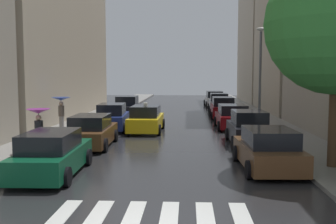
{
  "coord_description": "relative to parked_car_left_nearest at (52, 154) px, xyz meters",
  "views": [
    {
      "loc": [
        0.91,
        -8.29,
        3.53
      ],
      "look_at": [
        -0.52,
        19.98,
        0.87
      ],
      "focal_mm": 42.79,
      "sensor_mm": 36.0,
      "label": 1
    }
  ],
  "objects": [
    {
      "name": "parked_car_left_fourth",
      "position": [
        -0.1,
        18.13,
        0.1
      ],
      "size": [
        2.01,
        4.01,
        1.82
      ],
      "rotation": [
        0.0,
        0.0,
        1.58
      ],
      "color": "black",
      "rests_on": "ground"
    },
    {
      "name": "parked_car_right_sixth",
      "position": [
        7.65,
        30.98,
        0.05
      ],
      "size": [
        2.22,
        4.26,
        1.69
      ],
      "rotation": [
        0.0,
        0.0,
        1.61
      ],
      "color": "silver",
      "rests_on": "ground"
    },
    {
      "name": "parked_car_right_fifth",
      "position": [
        7.7,
        24.96,
        0.07
      ],
      "size": [
        2.09,
        4.18,
        1.73
      ],
      "rotation": [
        0.0,
        0.0,
        1.55
      ],
      "color": "#B2B7BF",
      "rests_on": "ground"
    },
    {
      "name": "taxi_midroad",
      "position": [
        2.16,
        10.82,
        0.03
      ],
      "size": [
        2.13,
        4.47,
        1.81
      ],
      "rotation": [
        0.0,
        0.0,
        1.55
      ],
      "color": "yellow",
      "rests_on": "ground"
    },
    {
      "name": "parked_car_left_third",
      "position": [
        -0.06,
        11.45,
        0.05
      ],
      "size": [
        2.14,
        4.26,
        1.69
      ],
      "rotation": [
        0.0,
        0.0,
        1.62
      ],
      "color": "navy",
      "rests_on": "ground"
    },
    {
      "name": "building_right_far",
      "position": [
        14.85,
        38.31,
        8.93
      ],
      "size": [
        6.0,
        13.81,
        19.34
      ],
      "primitive_type": "cube",
      "color": "#B2A38C",
      "rests_on": "ground"
    },
    {
      "name": "parked_car_left_second",
      "position": [
        0.03,
        5.61,
        -0.0
      ],
      "size": [
        2.13,
        4.47,
        1.56
      ],
      "rotation": [
        0.0,
        0.0,
        1.59
      ],
      "color": "brown",
      "rests_on": "ground"
    },
    {
      "name": "crosswalk_stripes",
      "position": [
        3.85,
        -3.88,
        -0.73
      ],
      "size": [
        4.95,
        2.2,
        0.01
      ],
      "color": "silver",
      "rests_on": "ground"
    },
    {
      "name": "ground_plane",
      "position": [
        3.85,
        18.73,
        -0.76
      ],
      "size": [
        28.0,
        72.0,
        0.04
      ],
      "primitive_type": "cube",
      "color": "#27272A"
    },
    {
      "name": "building_left_mid",
      "position": [
        -7.15,
        18.79,
        7.49
      ],
      "size": [
        6.0,
        21.85,
        16.46
      ],
      "primitive_type": "cube",
      "color": "#B2A38C",
      "rests_on": "ground"
    },
    {
      "name": "pedestrian_near_tree",
      "position": [
        -3.04,
        10.54,
        0.93
      ],
      "size": [
        1.16,
        1.16,
        1.99
      ],
      "rotation": [
        0.0,
        0.0,
        5.95
      ],
      "color": "gray",
      "rests_on": "sidewalk_left"
    },
    {
      "name": "sidewalk_right",
      "position": [
        10.35,
        18.73,
        -0.66
      ],
      "size": [
        3.0,
        72.0,
        0.15
      ],
      "primitive_type": "cube",
      "color": "gray",
      "rests_on": "ground"
    },
    {
      "name": "parked_car_right_fourth",
      "position": [
        7.55,
        18.81,
        0.06
      ],
      "size": [
        2.05,
        4.19,
        1.72
      ],
      "rotation": [
        0.0,
        0.0,
        1.57
      ],
      "color": "maroon",
      "rests_on": "ground"
    },
    {
      "name": "lamp_post_right",
      "position": [
        9.4,
        12.67,
        3.13
      ],
      "size": [
        0.6,
        0.28,
        6.39
      ],
      "color": "#595B60",
      "rests_on": "sidewalk_right"
    },
    {
      "name": "parked_car_right_nearest",
      "position": [
        7.73,
        1.23,
        -0.01
      ],
      "size": [
        2.26,
        4.38,
        1.55
      ],
      "rotation": [
        0.0,
        0.0,
        1.61
      ],
      "color": "brown",
      "rests_on": "ground"
    },
    {
      "name": "parked_car_right_second",
      "position": [
        7.79,
        6.57,
        0.06
      ],
      "size": [
        2.03,
        4.07,
        1.73
      ],
      "rotation": [
        0.0,
        0.0,
        1.59
      ],
      "color": "black",
      "rests_on": "ground"
    },
    {
      "name": "parked_car_right_third",
      "position": [
        7.63,
        12.51,
        0.01
      ],
      "size": [
        2.19,
        4.16,
        1.58
      ],
      "rotation": [
        0.0,
        0.0,
        1.59
      ],
      "color": "maroon",
      "rests_on": "ground"
    },
    {
      "name": "parked_car_left_nearest",
      "position": [
        0.0,
        0.0,
        0.0
      ],
      "size": [
        2.13,
        4.63,
        1.56
      ],
      "rotation": [
        0.0,
        0.0,
        1.6
      ],
      "color": "#0C4C2D",
      "rests_on": "ground"
    },
    {
      "name": "sidewalk_left",
      "position": [
        -2.65,
        18.73,
        -0.66
      ],
      "size": [
        3.0,
        72.0,
        0.15
      ],
      "primitive_type": "cube",
      "color": "gray",
      "rests_on": "ground"
    },
    {
      "name": "pedestrian_foreground",
      "position": [
        -1.7,
        3.28,
        0.8
      ],
      "size": [
        1.02,
        1.02,
        1.9
      ],
      "rotation": [
        0.0,
        0.0,
        3.32
      ],
      "color": "#38513D",
      "rests_on": "sidewalk_left"
    }
  ]
}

